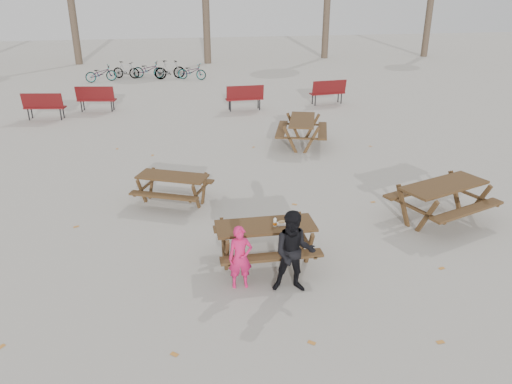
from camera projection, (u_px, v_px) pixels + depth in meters
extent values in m
plane|color=gray|center=(265.00, 262.00, 9.33)|extent=(80.00, 80.00, 0.00)
cube|color=#362113|center=(265.00, 226.00, 9.04)|extent=(1.80, 0.70, 0.05)
cube|color=#362113|center=(272.00, 257.00, 8.61)|extent=(1.80, 0.25, 0.05)
cube|color=#362113|center=(260.00, 226.00, 9.70)|extent=(1.80, 0.25, 0.05)
cylinder|color=#362113|center=(227.00, 256.00, 8.80)|extent=(0.08, 0.08, 0.73)
cylinder|color=#362113|center=(223.00, 240.00, 9.34)|extent=(0.08, 0.08, 0.73)
cylinder|color=#362113|center=(309.00, 249.00, 9.03)|extent=(0.08, 0.08, 0.73)
cylinder|color=#362113|center=(301.00, 234.00, 9.58)|extent=(0.08, 0.08, 0.73)
cube|color=white|center=(282.00, 224.00, 9.02)|extent=(0.18, 0.11, 0.03)
ellipsoid|color=tan|center=(282.00, 222.00, 9.00)|extent=(0.14, 0.06, 0.05)
cylinder|color=silver|center=(275.00, 223.00, 8.93)|extent=(0.06, 0.06, 0.15)
cylinder|color=orange|center=(275.00, 224.00, 8.94)|extent=(0.07, 0.07, 0.05)
cylinder|color=white|center=(275.00, 218.00, 8.90)|extent=(0.03, 0.03, 0.02)
imported|color=#CF1958|center=(240.00, 258.00, 8.37)|extent=(0.41, 0.27, 1.13)
imported|color=black|center=(294.00, 252.00, 8.20)|extent=(0.80, 0.68, 1.46)
imported|color=black|center=(101.00, 73.00, 25.77)|extent=(1.69, 1.05, 0.84)
imported|color=black|center=(126.00, 70.00, 26.61)|extent=(1.53, 0.89, 0.88)
imported|color=black|center=(148.00, 70.00, 26.73)|extent=(1.78, 0.99, 0.89)
imported|color=black|center=(170.00, 70.00, 26.46)|extent=(1.68, 0.79, 0.97)
imported|color=black|center=(192.00, 71.00, 26.36)|extent=(1.66, 1.13, 0.83)
cylinder|color=#382B21|center=(72.00, 11.00, 30.10)|extent=(0.44, 0.44, 6.30)
cylinder|color=#382B21|center=(206.00, 14.00, 30.53)|extent=(0.44, 0.44, 5.95)
cylinder|color=#382B21|center=(327.00, 6.00, 32.57)|extent=(0.44, 0.44, 6.65)
cylinder|color=#382B21|center=(429.00, 16.00, 33.50)|extent=(0.44, 0.44, 5.25)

